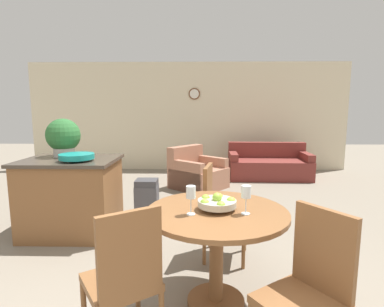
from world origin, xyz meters
name	(u,v)px	position (x,y,z in m)	size (l,w,h in m)	color
wall_back	(188,117)	(0.00, 6.35, 1.35)	(8.00, 0.09, 2.70)	beige
dining_table	(217,232)	(0.40, 0.91, 0.60)	(1.08, 1.08, 0.78)	brown
dining_chair_near_left	(125,275)	(-0.20, 0.41, 0.53)	(0.58, 0.58, 0.97)	brown
dining_chair_near_right	(310,286)	(0.90, 0.31, 0.53)	(0.58, 0.58, 0.97)	brown
dining_chair_far_side	(218,208)	(0.46, 1.68, 0.53)	(0.49, 0.49, 0.97)	brown
fruit_bowl	(217,203)	(0.39, 0.91, 0.83)	(0.29, 0.29, 0.13)	#B7B29E
wine_glass_left	(191,193)	(0.20, 0.80, 0.93)	(0.07, 0.07, 0.21)	silver
wine_glass_right	(246,193)	(0.60, 0.82, 0.93)	(0.07, 0.07, 0.21)	silver
kitchen_island	(72,196)	(-1.31, 2.27, 0.47)	(1.12, 0.88, 0.94)	brown
teal_bowl	(77,157)	(-1.16, 2.12, 0.99)	(0.40, 0.40, 0.09)	teal
potted_plant	(63,137)	(-1.46, 2.47, 1.19)	(0.42, 0.42, 0.48)	beige
trash_bin	(147,204)	(-0.40, 2.42, 0.32)	(0.29, 0.25, 0.65)	#47474C
couch	(268,166)	(1.85, 5.41, 0.27)	(1.80, 0.94, 0.78)	maroon
armchair	(197,174)	(0.23, 4.49, 0.28)	(1.23, 1.23, 0.81)	#A87056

